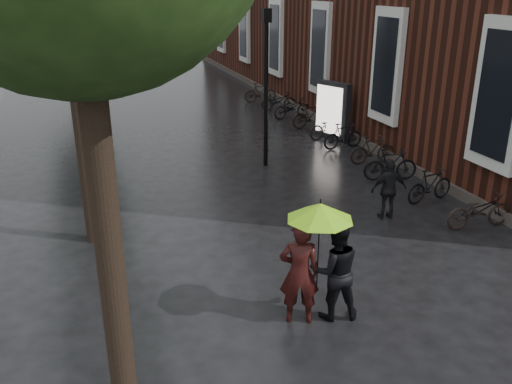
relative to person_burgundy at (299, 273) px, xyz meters
name	(u,v)px	position (x,y,z in m)	size (l,w,h in m)	color
person_burgundy	(299,273)	(0.00, 0.00, 0.00)	(0.69, 0.45, 1.89)	black
person_black	(335,270)	(0.64, -0.07, -0.03)	(0.89, 0.69, 1.82)	black
lime_umbrella	(320,212)	(0.34, 0.02, 1.07)	(1.14, 1.14, 1.67)	black
pedestrian_walking	(389,189)	(3.81, 3.33, -0.18)	(0.90, 0.37, 1.53)	black
parked_bicycles	(333,130)	(5.57, 9.89, -0.48)	(2.02, 16.01, 1.01)	black
ad_lightbox	(333,111)	(5.73, 10.35, 0.13)	(0.32, 1.41, 2.13)	black
lamp_post	(266,74)	(2.34, 8.21, 1.97)	(0.25, 0.25, 4.80)	black
cycle_sign	(93,79)	(-2.45, 15.28, 0.95)	(0.15, 0.52, 2.86)	#262628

